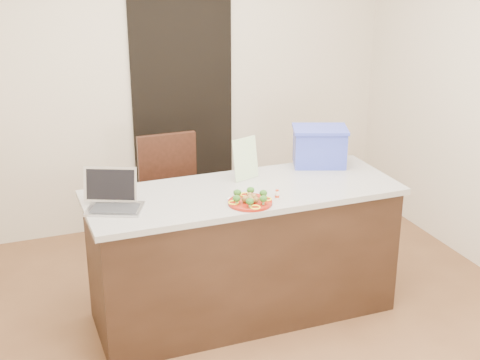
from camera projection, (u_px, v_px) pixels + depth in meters
name	position (u px, v px, depth m)	size (l,w,h in m)	color
ground	(257.00, 330.00, 4.46)	(4.00, 4.00, 0.00)	brown
room_shell	(259.00, 93.00, 3.90)	(4.00, 4.00, 4.00)	white
doorway	(183.00, 113.00, 5.88)	(0.90, 0.02, 2.00)	black
island	(243.00, 253.00, 4.52)	(2.06, 0.76, 0.92)	black
plate	(250.00, 202.00, 4.13)	(0.28, 0.28, 0.02)	maroon
meatballs	(251.00, 198.00, 4.12)	(0.11, 0.11, 0.04)	brown
broccoli	(250.00, 196.00, 4.12)	(0.24, 0.22, 0.04)	#1C4412
pepper_rings	(250.00, 201.00, 4.13)	(0.28, 0.28, 0.01)	yellow
napkin	(244.00, 199.00, 4.20)	(0.15, 0.15, 0.01)	silver
fork	(240.00, 198.00, 4.20)	(0.03, 0.14, 0.00)	silver
knife	(249.00, 198.00, 4.19)	(0.04, 0.20, 0.01)	silver
yogurt_bottle	(277.00, 195.00, 4.20)	(0.03, 0.03, 0.06)	beige
laptop	(113.00, 197.00, 4.07)	(0.39, 0.38, 0.23)	#B2B2B7
leaflet	(246.00, 159.00, 4.50)	(0.20, 0.00, 0.29)	white
blue_box	(319.00, 146.00, 4.78)	(0.46, 0.39, 0.28)	#313FB2
chair	(172.00, 194.00, 5.19)	(0.46, 0.46, 1.04)	#381A10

